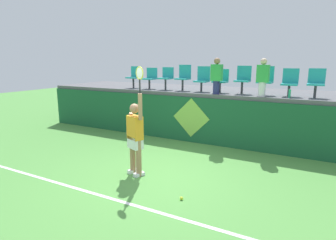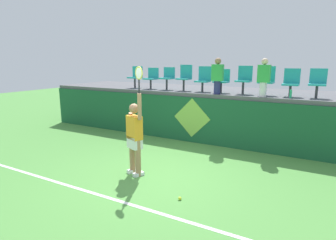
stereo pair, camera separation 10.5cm
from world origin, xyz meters
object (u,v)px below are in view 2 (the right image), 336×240
at_px(stadium_chair_0, 136,76).
at_px(spectator_0, 264,77).
at_px(tennis_ball, 180,198).
at_px(water_bottle, 291,94).
at_px(stadium_chair_6, 244,78).
at_px(stadium_chair_7, 267,79).
at_px(stadium_chair_9, 318,82).
at_px(stadium_chair_3, 185,76).
at_px(stadium_chair_2, 168,77).
at_px(stadium_chair_8, 291,82).
at_px(tennis_player, 135,135).
at_px(stadium_chair_4, 204,78).
at_px(stadium_chair_5, 222,80).
at_px(stadium_chair_1, 152,77).
at_px(spectator_1, 218,75).

relative_size(stadium_chair_0, spectator_0, 0.75).
relative_size(tennis_ball, water_bottle, 0.28).
relative_size(stadium_chair_6, stadium_chair_7, 1.01).
distance_m(stadium_chair_9, spectator_0, 1.43).
xyz_separation_m(stadium_chair_0, stadium_chair_3, (2.07, 0.01, 0.03)).
bearing_deg(spectator_0, stadium_chair_6, 146.40).
bearing_deg(spectator_0, stadium_chair_0, 174.73).
height_order(stadium_chair_3, stadium_chair_7, stadium_chair_3).
xyz_separation_m(stadium_chair_2, stadium_chair_8, (4.07, 0.01, -0.03)).
height_order(tennis_player, stadium_chair_9, tennis_player).
relative_size(stadium_chair_2, stadium_chair_9, 0.98).
xyz_separation_m(tennis_player, stadium_chair_8, (2.81, 3.79, 1.08)).
bearing_deg(stadium_chair_4, stadium_chair_0, -179.82).
relative_size(stadium_chair_2, stadium_chair_5, 1.05).
xyz_separation_m(stadium_chair_8, spectator_0, (-0.68, -0.45, 0.13)).
xyz_separation_m(stadium_chair_4, stadium_chair_9, (3.38, -0.01, 0.00)).
bearing_deg(stadium_chair_1, stadium_chair_9, 0.04).
bearing_deg(stadium_chair_9, spectator_1, -170.96).
relative_size(tennis_player, stadium_chair_4, 2.99).
height_order(stadium_chair_0, spectator_1, spectator_1).
distance_m(tennis_ball, stadium_chair_0, 6.36).
relative_size(water_bottle, stadium_chair_7, 0.28).
xyz_separation_m(tennis_player, stadium_chair_6, (1.45, 3.79, 1.13)).
bearing_deg(stadium_chair_2, stadium_chair_1, 179.83).
xyz_separation_m(water_bottle, stadium_chair_2, (-4.13, 0.43, 0.34)).
height_order(tennis_ball, stadium_chair_6, stadium_chair_6).
xyz_separation_m(water_bottle, stadium_chair_8, (-0.06, 0.43, 0.31)).
bearing_deg(stadium_chair_5, spectator_1, -90.00).
bearing_deg(water_bottle, tennis_player, -130.54).
distance_m(stadium_chair_1, spectator_1, 2.72).
distance_m(tennis_ball, stadium_chair_9, 5.23).
xyz_separation_m(stadium_chair_2, stadium_chair_7, (3.39, 0.01, 0.01)).
height_order(stadium_chair_1, stadium_chair_6, stadium_chair_6).
relative_size(stadium_chair_2, stadium_chair_4, 0.95).
bearing_deg(stadium_chair_2, stadium_chair_8, 0.12).
xyz_separation_m(stadium_chair_0, stadium_chair_2, (1.39, -0.00, -0.00)).
xyz_separation_m(tennis_player, stadium_chair_1, (-1.94, 3.78, 1.08)).
bearing_deg(stadium_chair_6, tennis_player, -111.00).
bearing_deg(stadium_chair_3, spectator_0, -9.33).
relative_size(tennis_ball, stadium_chair_7, 0.08).
bearing_deg(stadium_chair_2, stadium_chair_5, 0.09).
bearing_deg(spectator_1, stadium_chair_3, 161.79).
bearing_deg(stadium_chair_7, stadium_chair_8, -0.14).
relative_size(water_bottle, stadium_chair_1, 0.31).
xyz_separation_m(stadium_chair_2, spectator_1, (2.01, -0.43, 0.12)).
relative_size(stadium_chair_0, stadium_chair_1, 1.06).
xyz_separation_m(stadium_chair_6, stadium_chair_7, (0.67, 0.00, -0.01)).
relative_size(stadium_chair_0, stadium_chair_6, 0.94).
xyz_separation_m(stadium_chair_1, stadium_chair_3, (1.35, 0.01, 0.06)).
bearing_deg(stadium_chair_7, stadium_chair_0, -179.93).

